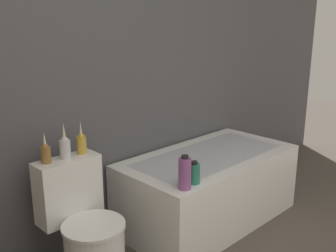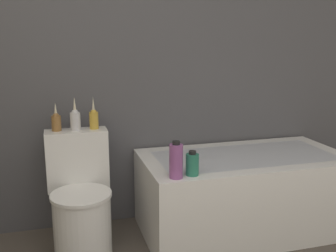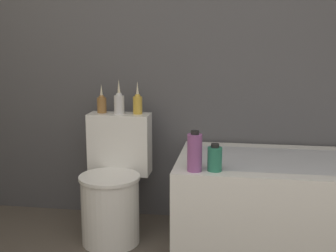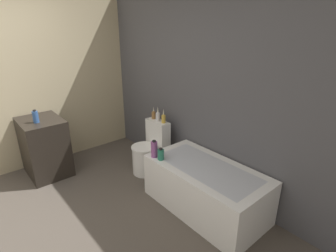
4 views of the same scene
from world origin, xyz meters
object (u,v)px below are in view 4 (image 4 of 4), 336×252
Objects in this scene: vase_bronze at (164,118)px; shampoo_bottle_short at (161,154)px; bathtub at (205,188)px; toilet at (149,151)px; vase_gold at (154,114)px; shampoo_bottle_tall at (154,149)px; vase_silver at (158,116)px; soap_bottle_glass at (36,117)px.

vase_bronze is 0.73m from shampoo_bottle_short.
bathtub is 1.11m from toilet.
vase_gold is 0.84× the size of shampoo_bottle_tall.
vase_gold is at bearing 147.95° from shampoo_bottle_short.
vase_silver reaches higher than shampoo_bottle_tall.
vase_gold is at bearing 63.39° from soap_bottle_glass.
soap_bottle_glass reaches higher than bathtub.
soap_bottle_glass reaches higher than shampoo_bottle_tall.
vase_gold is at bearing 178.89° from vase_bronze.
toilet is 4.10× the size of vase_gold.
soap_bottle_glass is 1.20× the size of shampoo_bottle_short.
shampoo_bottle_tall is (0.53, -0.48, -0.18)m from vase_silver.
shampoo_bottle_tall reaches higher than bathtub.
vase_bronze reaches higher than vase_gold.
bathtub is 1.26m from vase_silver.
vase_gold is (-1.23, 0.20, 0.54)m from bathtub.
shampoo_bottle_short is (-0.48, -0.27, 0.34)m from bathtub.
shampoo_bottle_short is (0.75, -0.47, -0.20)m from vase_gold.
soap_bottle_glass reaches higher than vase_gold.
vase_silver is at bearing 144.13° from shampoo_bottle_short.
shampoo_bottle_tall is (-0.59, -0.29, 0.37)m from bathtub.
soap_bottle_glass reaches higher than vase_bronze.
vase_gold is at bearing 142.93° from shampoo_bottle_tall.
vase_bronze is at bearing 57.65° from toilet.
toilet reaches higher than bathtub.
soap_bottle_glass is 1.59m from vase_gold.
vase_bronze is at bearing 56.22° from soap_bottle_glass.
shampoo_bottle_tall is at bearing -42.00° from vase_silver.
bathtub is 0.75m from shampoo_bottle_tall.
soap_bottle_glass is 0.81× the size of shampoo_bottle_tall.
vase_silver is at bearing 138.00° from shampoo_bottle_tall.
vase_bronze is (0.12, 0.01, -0.00)m from vase_silver.
soap_bottle_glass is at bearing -145.53° from shampoo_bottle_tall.
vase_bronze is at bearing 3.74° from vase_silver.
toilet is 0.54m from vase_gold.
shampoo_bottle_tall reaches higher than toilet.
vase_gold is (0.71, 1.42, -0.09)m from soap_bottle_glass.
vase_silver is 0.99× the size of shampoo_bottle_tall.
shampoo_bottle_short is at bearing -35.87° from vase_silver.
vase_gold is 0.91m from shampoo_bottle_short.
vase_silver is 0.12m from vase_bronze.
vase_gold is at bearing 174.05° from vase_silver.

